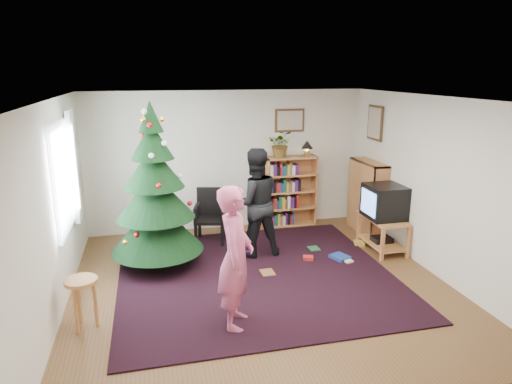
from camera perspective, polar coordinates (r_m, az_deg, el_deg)
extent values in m
plane|color=brown|center=(6.34, 0.64, -11.57)|extent=(5.00, 5.00, 0.00)
plane|color=white|center=(5.68, 0.72, 11.62)|extent=(5.00, 5.00, 0.00)
cube|color=silver|center=(8.27, -3.55, 3.92)|extent=(5.00, 0.02, 2.50)
cube|color=silver|center=(3.66, 10.42, -10.91)|extent=(5.00, 0.02, 2.50)
cube|color=silver|center=(5.83, -23.92, -2.11)|extent=(0.02, 5.00, 2.50)
cube|color=silver|center=(6.91, 21.21, 0.71)|extent=(0.02, 5.00, 2.50)
cube|color=black|center=(6.60, 0.00, -10.36)|extent=(3.80, 3.60, 0.02)
cube|color=silver|center=(6.33, -22.98, 1.63)|extent=(0.04, 1.20, 1.40)
cube|color=white|center=(7.00, -21.78, 2.93)|extent=(0.06, 0.35, 1.60)
cube|color=#4C3319|center=(8.41, 4.23, 8.92)|extent=(0.55, 0.03, 0.42)
cube|color=beige|center=(8.41, 4.23, 8.92)|extent=(0.47, 0.01, 0.34)
cube|color=#4C3319|center=(8.26, 14.68, 8.36)|extent=(0.03, 0.50, 0.60)
cube|color=beige|center=(8.26, 14.68, 8.36)|extent=(0.01, 0.42, 0.52)
cylinder|color=#3F2816|center=(7.02, -12.07, -8.02)|extent=(0.13, 0.13, 0.26)
cone|color=black|center=(6.84, -12.31, -4.09)|extent=(1.34, 1.34, 0.76)
cone|color=black|center=(6.71, -12.52, -0.41)|extent=(1.13, 1.13, 0.67)
cone|color=black|center=(6.61, -12.72, 3.08)|extent=(0.87, 0.87, 0.60)
cone|color=black|center=(6.55, -12.91, 6.28)|extent=(0.61, 0.61, 0.52)
cone|color=black|center=(6.51, -13.08, 9.20)|extent=(0.35, 0.35, 0.43)
cube|color=#BA6D42|center=(8.52, 4.33, 0.10)|extent=(0.95, 0.30, 1.30)
cube|color=#BA6D42|center=(8.38, 4.42, 4.30)|extent=(0.95, 0.30, 0.03)
cube|color=#BA6D42|center=(8.31, 13.72, -0.68)|extent=(0.30, 0.95, 1.30)
cube|color=#BA6D42|center=(8.17, 14.00, 3.62)|extent=(0.30, 0.95, 0.03)
cube|color=#BA6D42|center=(7.61, 15.62, -3.21)|extent=(0.50, 0.89, 0.04)
cube|color=#BA6D42|center=(7.25, 15.53, -6.41)|extent=(0.05, 0.05, 0.51)
cube|color=#BA6D42|center=(7.47, 18.48, -6.02)|extent=(0.05, 0.05, 0.51)
cube|color=#BA6D42|center=(7.94, 12.66, -4.34)|extent=(0.05, 0.05, 0.51)
cube|color=#BA6D42|center=(8.14, 15.43, -4.05)|extent=(0.05, 0.05, 0.51)
cube|color=#BA6D42|center=(7.74, 15.41, -6.10)|extent=(0.46, 0.85, 0.03)
cube|color=black|center=(7.72, 15.44, -5.72)|extent=(0.30, 0.25, 0.08)
cube|color=black|center=(7.53, 15.77, -1.16)|extent=(0.55, 0.61, 0.53)
cube|color=#5D9CFE|center=(7.40, 13.87, -1.31)|extent=(0.01, 0.47, 0.38)
cube|color=black|center=(7.72, -5.73, -3.43)|extent=(0.60, 0.60, 0.05)
cube|color=black|center=(7.85, -6.00, -1.18)|extent=(0.49, 0.17, 0.50)
cube|color=black|center=(7.56, -7.10, -5.51)|extent=(0.06, 0.06, 0.41)
cube|color=black|center=(7.61, -3.83, -5.27)|extent=(0.06, 0.06, 0.41)
cube|color=black|center=(7.96, -7.46, -4.44)|extent=(0.06, 0.06, 0.41)
cube|color=black|center=(8.01, -4.36, -4.22)|extent=(0.06, 0.06, 0.41)
cylinder|color=#BA6D42|center=(5.49, -21.05, -10.33)|extent=(0.36, 0.36, 0.04)
cylinder|color=#BA6D42|center=(5.60, -19.42, -13.06)|extent=(0.04, 0.04, 0.56)
cylinder|color=#BA6D42|center=(5.73, -21.29, -12.60)|extent=(0.04, 0.04, 0.56)
cylinder|color=#BA6D42|center=(5.53, -21.59, -13.66)|extent=(0.04, 0.04, 0.56)
imported|color=#BB4A70|center=(5.10, -2.57, -8.21)|extent=(0.56, 0.69, 1.65)
imported|color=black|center=(7.02, -0.20, -1.38)|extent=(0.88, 0.71, 1.71)
imported|color=gray|center=(8.28, 3.13, 6.02)|extent=(0.54, 0.50, 0.49)
cylinder|color=#A57F33|center=(8.47, 6.37, 4.77)|extent=(0.09, 0.09, 0.09)
sphere|color=#FFD88C|center=(8.45, 6.39, 5.44)|extent=(0.09, 0.09, 0.09)
cone|color=black|center=(8.44, 6.40, 5.92)|extent=(0.22, 0.22, 0.15)
cube|color=#A51E19|center=(7.12, 6.54, -8.22)|extent=(0.20, 0.20, 0.08)
cube|color=navy|center=(7.23, 10.44, -8.02)|extent=(0.20, 0.20, 0.08)
cube|color=#1E592D|center=(7.52, 7.21, -6.95)|extent=(0.20, 0.20, 0.08)
cube|color=gold|center=(7.85, 12.78, -6.24)|extent=(0.20, 0.20, 0.08)
cube|color=brown|center=(6.64, 1.44, -9.90)|extent=(0.20, 0.20, 0.08)
cube|color=beige|center=(7.14, 11.40, -8.37)|extent=(0.20, 0.20, 0.08)
cube|color=#4C1959|center=(7.26, -1.28, -7.65)|extent=(0.20, 0.20, 0.08)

